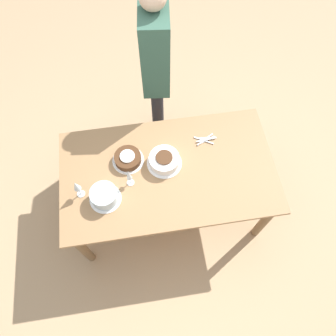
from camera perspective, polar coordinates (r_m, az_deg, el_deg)
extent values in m
plane|color=tan|center=(3.23, 0.00, -6.34)|extent=(12.00, 12.00, 0.00)
cube|color=#9E754C|center=(2.56, 0.00, -0.65)|extent=(1.68, 0.95, 0.03)
cylinder|color=brown|center=(3.21, 12.53, 4.69)|extent=(0.07, 0.07, 0.71)
cylinder|color=brown|center=(3.12, -15.13, 1.00)|extent=(0.07, 0.07, 0.71)
cylinder|color=brown|center=(2.91, 16.44, -8.82)|extent=(0.07, 0.07, 0.71)
cylinder|color=brown|center=(2.82, -14.61, -13.39)|extent=(0.07, 0.07, 0.71)
cylinder|color=white|center=(2.57, -0.64, 0.87)|extent=(0.28, 0.28, 0.01)
cylinder|color=white|center=(2.53, -0.65, 1.35)|extent=(0.24, 0.24, 0.08)
cylinder|color=#4C2D19|center=(2.49, -0.67, 1.87)|extent=(0.13, 0.13, 0.01)
cylinder|color=white|center=(2.60, -6.94, 1.33)|extent=(0.25, 0.25, 0.01)
cylinder|color=#4C2D19|center=(2.57, -7.02, 1.68)|extent=(0.21, 0.21, 0.06)
cylinder|color=white|center=(2.54, -7.11, 2.07)|extent=(0.12, 0.12, 0.01)
cylinder|color=white|center=(2.49, -10.82, -5.26)|extent=(0.24, 0.24, 0.01)
cylinder|color=silver|center=(2.44, -11.05, -4.76)|extent=(0.20, 0.20, 0.11)
cylinder|color=silver|center=(2.55, -14.89, -4.37)|extent=(0.06, 0.06, 0.00)
cylinder|color=silver|center=(2.50, -15.17, -3.91)|extent=(0.01, 0.01, 0.10)
cone|color=silver|center=(2.41, -15.72, -2.99)|extent=(0.05, 0.05, 0.10)
cylinder|color=silver|center=(2.51, -6.53, -2.54)|extent=(0.06, 0.06, 0.00)
cylinder|color=silver|center=(2.47, -6.63, -2.12)|extent=(0.01, 0.01, 0.08)
cone|color=silver|center=(2.38, -6.88, -1.12)|extent=(0.04, 0.04, 0.12)
cube|color=silver|center=(2.70, 6.61, 5.22)|extent=(0.17, 0.03, 0.00)
cube|color=silver|center=(2.69, 6.61, 4.77)|extent=(0.16, 0.07, 0.00)
cube|color=silver|center=(2.68, 6.26, 4.82)|extent=(0.15, 0.10, 0.00)
cube|color=silver|center=(2.69, 6.47, 4.99)|extent=(0.15, 0.10, 0.00)
cube|color=silver|center=(2.68, 6.71, 4.94)|extent=(0.17, 0.02, 0.00)
cylinder|color=#232328|center=(3.33, -1.82, 11.70)|extent=(0.11, 0.11, 0.83)
cylinder|color=#232328|center=(3.20, -1.75, 8.61)|extent=(0.11, 0.11, 0.83)
cube|color=#335647|center=(2.69, -2.27, 20.01)|extent=(0.27, 0.42, 0.70)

